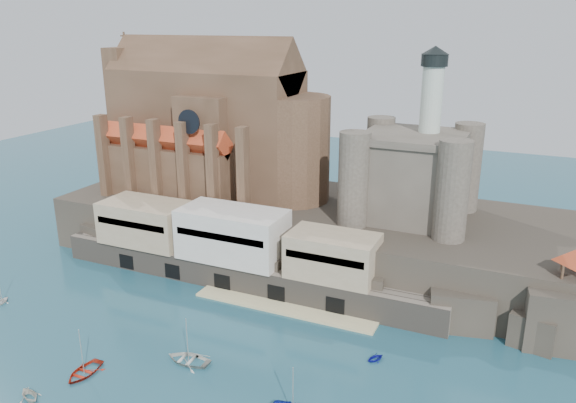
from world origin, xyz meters
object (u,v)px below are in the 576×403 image
(church, at_px, (215,131))
(boat_0, at_px, (84,374))
(castle_keep, at_px, (413,171))
(boat_1, at_px, (30,399))

(church, distance_m, boat_0, 55.39)
(castle_keep, xyz_separation_m, boat_1, (-32.69, -55.58, -18.31))
(church, bearing_deg, boat_1, -82.40)
(castle_keep, distance_m, boat_0, 60.52)
(church, relative_size, boat_0, 8.37)
(castle_keep, relative_size, boat_0, 5.22)
(boat_0, bearing_deg, castle_keep, 57.50)
(church, bearing_deg, boat_0, -78.83)
(castle_keep, height_order, boat_0, castle_keep)
(boat_1, bearing_deg, boat_0, -0.02)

